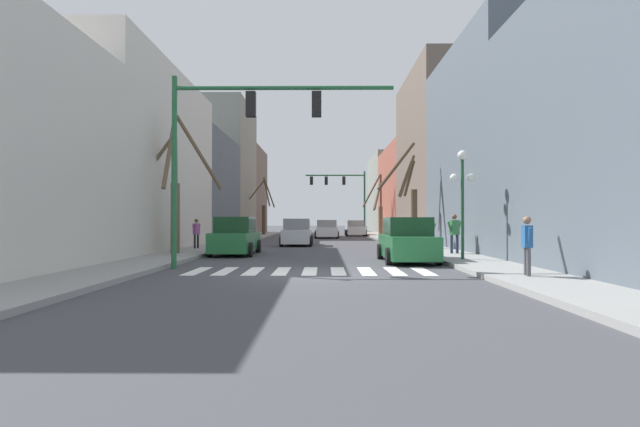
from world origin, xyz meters
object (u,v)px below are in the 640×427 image
object	(u,v)px
street_tree_left_near	(410,199)
car_parked_left_near	(236,237)
traffic_signal_far	(343,188)
street_lamp_right_corner	(462,182)
pedestrian_near_right_corner	(430,230)
street_tree_right_mid	(264,211)
car_driving_away_lane	(355,229)
street_tree_left_mid	(379,207)
pedestrian_on_right_sidewalk	(527,241)
traffic_signal_near	(238,128)
street_tree_right_near	(176,190)
car_parked_left_far	(407,241)
car_parked_right_near	(297,233)
pedestrian_crossing_street	(196,231)
car_at_intersection	(327,230)
pedestrian_waiting_at_curb	(454,230)

from	to	relation	value
street_tree_left_near	car_parked_left_near	bearing A→B (deg)	-147.47
traffic_signal_far	street_tree_left_near	bearing A→B (deg)	-81.75
traffic_signal_far	street_lamp_right_corner	distance (m)	31.74
pedestrian_near_right_corner	street_lamp_right_corner	bearing A→B (deg)	-109.38
street_tree_right_mid	car_driving_away_lane	bearing A→B (deg)	2.11
street_lamp_right_corner	car_parked_left_near	distance (m)	10.65
street_tree_left_mid	pedestrian_on_right_sidewalk	bearing A→B (deg)	-89.74
traffic_signal_near	street_tree_right_near	xyz separation A→B (m)	(-3.79, 5.72, -1.72)
traffic_signal_near	car_parked_left_far	world-z (taller)	traffic_signal_near
car_driving_away_lane	street_tree_right_near	distance (m)	30.32
car_parked_right_near	pedestrian_crossing_street	distance (m)	7.59
pedestrian_on_right_sidewalk	street_tree_right_mid	size ratio (longest dim) A/B	0.27
traffic_signal_far	car_at_intersection	size ratio (longest dim) A/B	1.57
car_parked_right_near	street_tree_left_mid	distance (m)	17.66
pedestrian_near_right_corner	car_at_intersection	bearing A→B (deg)	88.76
car_at_intersection	pedestrian_waiting_at_curb	distance (m)	23.19
traffic_signal_far	car_driving_away_lane	distance (m)	4.30
pedestrian_crossing_street	street_tree_right_mid	size ratio (longest dim) A/B	0.26
car_driving_away_lane	car_parked_left_far	size ratio (longest dim) A/B	1.02
traffic_signal_far	street_tree_left_mid	xyz separation A→B (m)	(3.32, -2.69, -1.99)
pedestrian_on_right_sidewalk	street_lamp_right_corner	bearing A→B (deg)	9.03
pedestrian_on_right_sidewalk	street_tree_right_mid	xyz separation A→B (m)	(-11.54, 37.23, 1.42)
pedestrian_on_right_sidewalk	car_parked_left_far	bearing A→B (deg)	27.21
car_parked_left_far	pedestrian_crossing_street	xyz separation A→B (m)	(-9.91, 6.55, 0.25)
car_driving_away_lane	street_tree_right_near	xyz separation A→B (m)	(-9.88, -28.57, 2.26)
pedestrian_near_right_corner	car_driving_away_lane	bearing A→B (deg)	78.27
car_parked_right_near	pedestrian_on_right_sidewalk	bearing A→B (deg)	21.25
street_tree_left_mid	street_tree_left_near	world-z (taller)	street_tree_left_near
traffic_signal_far	car_parked_left_near	size ratio (longest dim) A/B	1.44
street_tree_right_mid	pedestrian_crossing_street	bearing A→B (deg)	-91.31
pedestrian_near_right_corner	street_tree_right_mid	xyz separation A→B (m)	(-11.66, 24.51, 1.41)
street_tree_left_mid	traffic_signal_far	bearing A→B (deg)	140.99
pedestrian_on_right_sidewalk	street_tree_left_mid	xyz separation A→B (m)	(-0.16, 34.46, 1.75)
traffic_signal_far	street_tree_right_near	distance (m)	29.50
car_parked_left_near	street_lamp_right_corner	bearing A→B (deg)	-115.02
street_tree_right_near	street_tree_right_mid	bearing A→B (deg)	88.86
car_at_intersection	street_tree_left_near	world-z (taller)	street_tree_left_near
car_driving_away_lane	street_tree_left_near	distance (m)	21.85
street_lamp_right_corner	pedestrian_on_right_sidewalk	distance (m)	5.98
car_parked_left_near	street_tree_left_near	world-z (taller)	street_tree_left_near
car_parked_right_near	street_tree_left_near	world-z (taller)	street_tree_left_near
car_at_intersection	pedestrian_on_right_sidewalk	distance (m)	31.79
car_parked_left_near	car_parked_right_near	world-z (taller)	car_parked_left_near
car_parked_right_near	pedestrian_near_right_corner	size ratio (longest dim) A/B	2.66
pedestrian_crossing_street	traffic_signal_near	bearing A→B (deg)	-135.25
traffic_signal_far	street_tree_right_mid	world-z (taller)	traffic_signal_far
car_parked_left_near	car_at_intersection	distance (m)	21.78
pedestrian_on_right_sidewalk	street_tree_left_mid	world-z (taller)	street_tree_left_mid
pedestrian_on_right_sidewalk	car_at_intersection	bearing A→B (deg)	16.83
street_tree_right_near	car_driving_away_lane	bearing A→B (deg)	70.92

